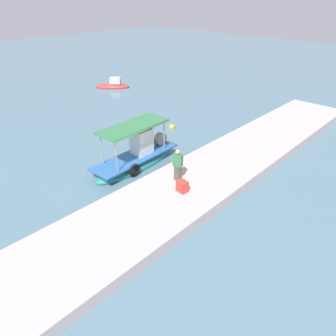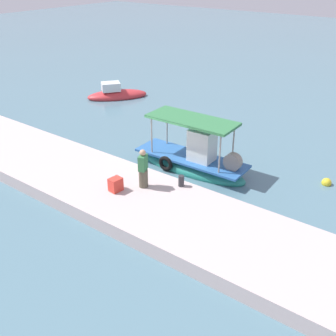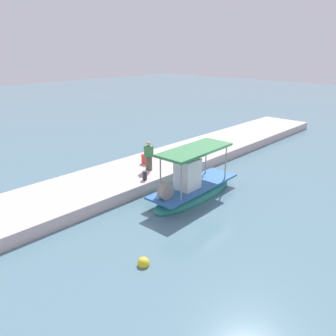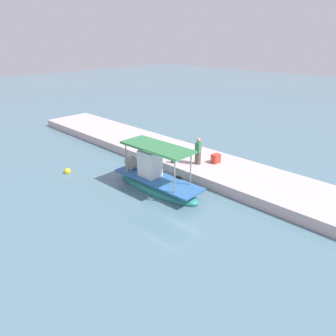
% 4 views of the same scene
% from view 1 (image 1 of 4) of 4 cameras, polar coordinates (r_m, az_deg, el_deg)
% --- Properties ---
extents(ground_plane, '(120.00, 120.00, 0.00)m').
position_cam_1_polar(ground_plane, '(17.62, -8.15, -0.84)').
color(ground_plane, slate).
extents(dock_quay, '(36.00, 4.16, 0.58)m').
position_cam_1_polar(dock_quay, '(15.01, 1.35, -5.21)').
color(dock_quay, beige).
rests_on(dock_quay, ground_plane).
extents(main_fishing_boat, '(5.72, 1.90, 2.89)m').
position_cam_1_polar(main_fishing_boat, '(18.06, -5.83, 1.88)').
color(main_fishing_boat, teal).
rests_on(main_fishing_boat, ground_plane).
extents(fisherman_near_bollard, '(0.47, 0.53, 1.66)m').
position_cam_1_polar(fisherman_near_bollard, '(15.41, 1.80, 0.38)').
color(fisherman_near_bollard, '#534E3E').
rests_on(fisherman_near_bollard, dock_quay).
extents(mooring_bollard, '(0.24, 0.24, 0.47)m').
position_cam_1_polar(mooring_bollard, '(17.01, 2.12, 1.42)').
color(mooring_bollard, '#2D2D33').
rests_on(mooring_bollard, dock_quay).
extents(cargo_crate, '(0.45, 0.54, 0.56)m').
position_cam_1_polar(cargo_crate, '(14.70, 2.64, -3.42)').
color(cargo_crate, red).
rests_on(cargo_crate, dock_quay).
extents(marker_buoy, '(0.43, 0.43, 0.43)m').
position_cam_1_polar(marker_buoy, '(23.25, 0.71, 7.58)').
color(marker_buoy, yellow).
rests_on(marker_buoy, ground_plane).
extents(moored_boat_near, '(3.47, 3.63, 1.29)m').
position_cam_1_polar(moored_boat_near, '(34.45, -10.17, 14.77)').
color(moored_boat_near, '#BF3C34').
rests_on(moored_boat_near, ground_plane).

